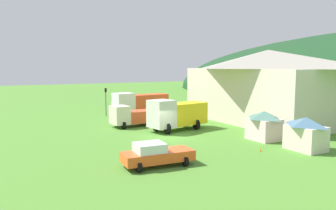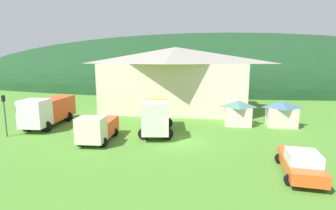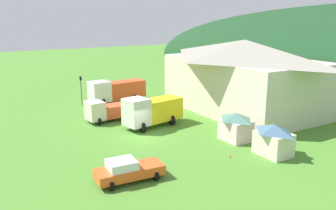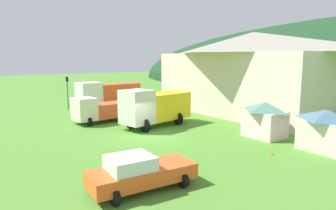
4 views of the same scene
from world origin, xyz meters
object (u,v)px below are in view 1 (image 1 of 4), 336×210
flatbed_truck_yellow (176,114)px  traffic_cone_near_pickup (260,151)px  heavy_rig_white (139,103)px  light_truck_cream (131,116)px  depot_building (267,85)px  service_pickup_orange (156,154)px  play_shed_cream (306,133)px  play_shed_pink (264,125)px  traffic_light_west (106,99)px

flatbed_truck_yellow → traffic_cone_near_pickup: bearing=88.2°
heavy_rig_white → light_truck_cream: (7.52, -4.37, -0.53)m
depot_building → service_pickup_orange: 23.59m
depot_building → service_pickup_orange: size_ratio=3.99×
depot_building → play_shed_cream: size_ratio=6.51×
play_shed_cream → light_truck_cream: bearing=-153.7°
play_shed_cream → traffic_cone_near_pickup: bearing=-112.6°
play_shed_cream → flatbed_truck_yellow: flatbed_truck_yellow is taller
play_shed_cream → heavy_rig_white: 24.78m
play_shed_pink → traffic_light_west: traffic_light_west is taller
depot_building → traffic_cone_near_pickup: 16.63m
traffic_light_west → traffic_cone_near_pickup: (24.39, 4.80, -2.38)m
play_shed_pink → service_pickup_orange: 12.79m
light_truck_cream → traffic_cone_near_pickup: size_ratio=8.67×
traffic_cone_near_pickup → play_shed_cream: bearing=67.4°
heavy_rig_white → play_shed_pink: bearing=95.6°
service_pickup_orange → play_shed_cream: bearing=175.6°
play_shed_pink → heavy_rig_white: bearing=-169.2°
service_pickup_orange → traffic_light_west: bearing=-96.2°
depot_building → flatbed_truck_yellow: size_ratio=2.91×
play_shed_pink → light_truck_cream: (-12.43, -8.17, -0.17)m
play_shed_cream → traffic_light_west: traffic_light_west is taller
heavy_rig_white → traffic_cone_near_pickup: bearing=86.0°
play_shed_pink → service_pickup_orange: size_ratio=0.57×
flatbed_truck_yellow → service_pickup_orange: 13.07m
depot_building → traffic_light_west: 21.21m
depot_building → service_pickup_orange: (10.60, -20.74, -3.71)m
service_pickup_orange → traffic_light_west: size_ratio=1.32×
flatbed_truck_yellow → traffic_cone_near_pickup: size_ratio=11.49×
play_shed_pink → flatbed_truck_yellow: bearing=-148.7°
play_shed_cream → heavy_rig_white: (-24.45, -3.99, 0.35)m
heavy_rig_white → depot_building: bearing=130.1°
heavy_rig_white → light_truck_cream: bearing=54.6°
depot_building → flatbed_truck_yellow: 13.35m
light_truck_cream → flatbed_truck_yellow: (4.48, 3.34, 0.57)m
play_shed_cream → flatbed_truck_yellow: size_ratio=0.45×
play_shed_cream → heavy_rig_white: size_ratio=0.39×
depot_building → traffic_light_west: depot_building is taller
depot_building → heavy_rig_white: 17.16m
heavy_rig_white → flatbed_truck_yellow: bearing=79.9°
heavy_rig_white → service_pickup_orange: (22.53, -8.71, -0.93)m
flatbed_truck_yellow → traffic_light_west: bearing=-85.8°
play_shed_cream → light_truck_cream: (-16.93, -8.36, -0.18)m
play_shed_pink → heavy_rig_white: size_ratio=0.36×
play_shed_pink → service_pickup_orange: bearing=-78.4°
service_pickup_orange → traffic_light_west: 24.38m
depot_building → service_pickup_orange: bearing=-62.9°
heavy_rig_white → traffic_cone_near_pickup: heavy_rig_white is taller
service_pickup_orange → depot_building: bearing=-148.7°
light_truck_cream → flatbed_truck_yellow: size_ratio=0.75×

